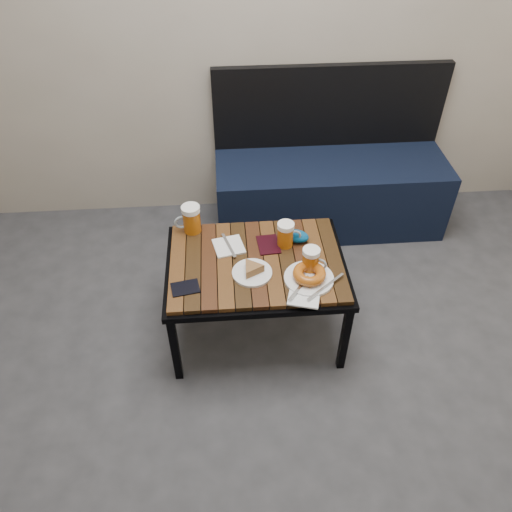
{
  "coord_description": "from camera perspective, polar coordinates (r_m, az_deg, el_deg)",
  "views": [
    {
      "loc": [
        -0.38,
        -0.81,
        2.04
      ],
      "look_at": [
        -0.25,
        0.89,
        0.5
      ],
      "focal_mm": 35.0,
      "sensor_mm": 36.0,
      "label": 1
    }
  ],
  "objects": [
    {
      "name": "knit_pouch",
      "position": [
        2.41,
        4.63,
        2.28
      ],
      "size": [
        0.14,
        0.12,
        0.05
      ],
      "primitive_type": "ellipsoid",
      "rotation": [
        0.0,
        0.0,
        -0.36
      ],
      "color": "navy",
      "rests_on": "cafe_table"
    },
    {
      "name": "napkin_left",
      "position": [
        2.38,
        -3.14,
        1.13
      ],
      "size": [
        0.16,
        0.18,
        0.01
      ],
      "rotation": [
        0.0,
        0.0,
        0.21
      ],
      "color": "white",
      "rests_on": "cafe_table"
    },
    {
      "name": "passport_burgundy",
      "position": [
        2.39,
        1.43,
        1.31
      ],
      "size": [
        0.11,
        0.15,
        0.01
      ],
      "primitive_type": "cube",
      "rotation": [
        0.0,
        0.0,
        0.08
      ],
      "color": "black",
      "rests_on": "cafe_table"
    },
    {
      "name": "beer_mug_centre",
      "position": [
        2.36,
        3.44,
        2.49
      ],
      "size": [
        0.12,
        0.08,
        0.13
      ],
      "rotation": [
        0.0,
        0.0,
        0.01
      ],
      "color": "#AC550D",
      "rests_on": "cafe_table"
    },
    {
      "name": "napkin_right",
      "position": [
        2.15,
        5.49,
        -4.73
      ],
      "size": [
        0.16,
        0.14,
        0.01
      ],
      "rotation": [
        0.0,
        0.0,
        -0.27
      ],
      "color": "white",
      "rests_on": "cafe_table"
    },
    {
      "name": "beer_mug_left",
      "position": [
        2.45,
        -7.44,
        4.23
      ],
      "size": [
        0.14,
        0.1,
        0.14
      ],
      "rotation": [
        0.0,
        0.0,
        3.27
      ],
      "color": "#AC550D",
      "rests_on": "cafe_table"
    },
    {
      "name": "plate_bagel",
      "position": [
        2.22,
        6.1,
        -2.26
      ],
      "size": [
        0.27,
        0.25,
        0.06
      ],
      "color": "white",
      "rests_on": "cafe_table"
    },
    {
      "name": "bench",
      "position": [
        3.19,
        8.34,
        8.01
      ],
      "size": [
        1.4,
        0.5,
        0.95
      ],
      "color": "black",
      "rests_on": "ground"
    },
    {
      "name": "cafe_table",
      "position": [
        2.34,
        0.0,
        -1.31
      ],
      "size": [
        0.84,
        0.62,
        0.47
      ],
      "color": "black",
      "rests_on": "ground"
    },
    {
      "name": "plate_pie",
      "position": [
        2.24,
        -0.45,
        -1.67
      ],
      "size": [
        0.18,
        0.18,
        0.05
      ],
      "color": "white",
      "rests_on": "cafe_table"
    },
    {
      "name": "ground",
      "position": [
        2.23,
        8.98,
        -25.34
      ],
      "size": [
        4.0,
        4.0,
        0.0
      ],
      "primitive_type": "plane",
      "color": "#2D2D30",
      "rests_on": "ground"
    },
    {
      "name": "passport_navy",
      "position": [
        2.2,
        -8.09,
        -3.62
      ],
      "size": [
        0.13,
        0.11,
        0.01
      ],
      "primitive_type": "cube",
      "rotation": [
        0.0,
        0.0,
        -1.39
      ],
      "color": "black",
      "rests_on": "cafe_table"
    },
    {
      "name": "beer_mug_right",
      "position": [
        2.23,
        6.32,
        -0.48
      ],
      "size": [
        0.12,
        0.1,
        0.13
      ],
      "rotation": [
        0.0,
        0.0,
        -0.41
      ],
      "color": "#AC550D",
      "rests_on": "cafe_table"
    }
  ]
}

